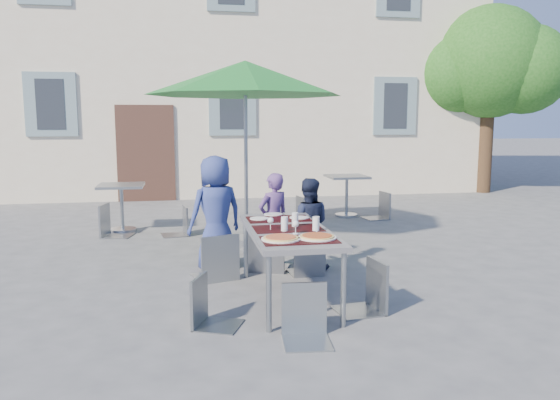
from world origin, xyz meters
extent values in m
plane|color=#4E4F51|center=(0.00, 0.00, 0.00)|extent=(90.00, 90.00, 0.00)
cube|color=beige|center=(0.00, 11.50, 3.50)|extent=(13.00, 8.00, 7.00)
cube|color=#432920|center=(-2.00, 7.47, 1.10)|extent=(1.30, 0.06, 2.20)
cube|color=gray|center=(-4.00, 7.47, 2.20)|extent=(1.10, 0.06, 1.40)
cube|color=#262B33|center=(-4.00, 7.45, 2.20)|extent=(0.60, 0.04, 1.10)
cube|color=gray|center=(0.00, 7.47, 2.20)|extent=(1.10, 0.06, 1.40)
cube|color=#262B33|center=(0.00, 7.45, 2.20)|extent=(0.60, 0.04, 1.10)
cube|color=gray|center=(4.00, 7.47, 2.20)|extent=(1.10, 0.06, 1.40)
cube|color=#262B33|center=(4.00, 7.45, 2.20)|extent=(0.60, 0.04, 1.10)
cylinder|color=#3E2B1A|center=(6.50, 7.50, 1.40)|extent=(0.36, 0.36, 2.80)
sphere|color=#194F15|center=(6.50, 7.50, 3.30)|extent=(2.80, 2.80, 2.80)
sphere|color=#194F15|center=(5.70, 7.80, 3.00)|extent=(2.00, 2.00, 2.00)
sphere|color=#194F15|center=(7.20, 7.10, 3.10)|extent=(2.20, 2.20, 2.20)
sphere|color=#194F15|center=(6.70, 8.10, 3.80)|extent=(1.80, 1.80, 1.80)
cube|color=#47474C|center=(-0.14, 0.03, 0.72)|extent=(0.80, 1.85, 0.05)
cylinder|color=gray|center=(-0.48, -0.84, 0.35)|extent=(0.05, 0.05, 0.70)
cylinder|color=gray|center=(0.20, -0.84, 0.35)|extent=(0.05, 0.05, 0.70)
cylinder|color=gray|center=(-0.48, 0.89, 0.35)|extent=(0.05, 0.05, 0.70)
cylinder|color=gray|center=(0.20, 0.89, 0.35)|extent=(0.05, 0.05, 0.70)
cube|color=black|center=(-0.14, -0.52, 0.75)|extent=(0.70, 0.42, 0.01)
cube|color=black|center=(-0.14, 0.03, 0.75)|extent=(0.70, 0.42, 0.01)
cube|color=black|center=(-0.14, 0.58, 0.75)|extent=(0.70, 0.42, 0.01)
cylinder|color=white|center=(-0.31, -0.49, 0.76)|extent=(0.37, 0.37, 0.01)
cylinder|color=tan|center=(-0.31, -0.49, 0.77)|extent=(0.33, 0.33, 0.01)
cylinder|color=#9F370F|center=(-0.31, -0.49, 0.78)|extent=(0.28, 0.28, 0.01)
cylinder|color=white|center=(0.04, -0.49, 0.76)|extent=(0.36, 0.36, 0.01)
cylinder|color=tan|center=(0.04, -0.49, 0.77)|extent=(0.32, 0.32, 0.01)
cylinder|color=maroon|center=(0.04, -0.49, 0.78)|extent=(0.28, 0.28, 0.01)
cylinder|color=silver|center=(-0.20, -0.10, 0.82)|extent=(0.07, 0.07, 0.15)
cylinder|color=silver|center=(-0.05, 0.11, 0.82)|extent=(0.07, 0.07, 0.15)
cylinder|color=silver|center=(0.11, -0.15, 0.82)|extent=(0.07, 0.07, 0.15)
cylinder|color=silver|center=(-0.33, -0.01, 0.75)|extent=(0.06, 0.06, 0.00)
cylinder|color=silver|center=(-0.33, -0.01, 0.79)|extent=(0.01, 0.01, 0.08)
sphere|color=silver|center=(-0.33, -0.01, 0.85)|extent=(0.06, 0.06, 0.06)
cylinder|color=silver|center=(-0.12, -0.23, 0.75)|extent=(0.06, 0.06, 0.00)
cylinder|color=silver|center=(-0.12, -0.23, 0.79)|extent=(0.01, 0.01, 0.08)
sphere|color=silver|center=(-0.12, -0.23, 0.85)|extent=(0.06, 0.06, 0.06)
cylinder|color=white|center=(-0.35, 0.61, 0.76)|extent=(0.22, 0.22, 0.01)
cube|color=#B9BBC1|center=(-0.21, 0.61, 0.76)|extent=(0.02, 0.18, 0.00)
cylinder|color=white|center=(0.10, 0.59, 0.76)|extent=(0.22, 0.22, 0.01)
cube|color=#B9BBC1|center=(0.24, 0.59, 0.76)|extent=(0.02, 0.18, 0.00)
cylinder|color=white|center=(-0.15, 0.85, 0.76)|extent=(0.22, 0.22, 0.01)
cube|color=#B9BBC1|center=(-0.01, 0.85, 0.76)|extent=(0.02, 0.18, 0.00)
imported|color=navy|center=(-0.80, 1.35, 0.72)|extent=(0.82, 0.68, 1.43)
imported|color=#5C3C7C|center=(-0.07, 1.32, 0.60)|extent=(0.52, 0.45, 1.20)
imported|color=#1A203A|center=(0.33, 1.12, 0.58)|extent=(0.62, 0.45, 1.15)
cube|color=#8F969A|center=(-0.86, 0.95, 0.50)|extent=(0.58, 0.58, 0.03)
cube|color=#8F969A|center=(-0.79, 0.74, 0.77)|extent=(0.45, 0.17, 0.55)
cylinder|color=#8F969A|center=(-0.73, 1.20, 0.24)|extent=(0.02, 0.02, 0.49)
cylinder|color=#8F969A|center=(-1.11, 1.08, 0.24)|extent=(0.02, 0.02, 0.49)
cylinder|color=#8F969A|center=(-0.61, 0.82, 0.24)|extent=(0.02, 0.02, 0.49)
cylinder|color=#8F969A|center=(-0.99, 0.70, 0.24)|extent=(0.02, 0.02, 0.49)
cube|color=gray|center=(-0.14, 1.22, 0.48)|extent=(0.58, 0.58, 0.03)
cube|color=gray|center=(-0.22, 1.02, 0.75)|extent=(0.43, 0.19, 0.54)
cylinder|color=gray|center=(0.11, 1.33, 0.24)|extent=(0.02, 0.02, 0.47)
cylinder|color=gray|center=(-0.26, 1.47, 0.24)|extent=(0.02, 0.02, 0.47)
cylinder|color=gray|center=(-0.03, 0.97, 0.24)|extent=(0.02, 0.02, 0.47)
cylinder|color=gray|center=(-0.39, 1.11, 0.24)|extent=(0.02, 0.02, 0.47)
cube|color=gray|center=(0.26, 0.94, 0.42)|extent=(0.42, 0.42, 0.03)
cube|color=gray|center=(0.27, 0.76, 0.65)|extent=(0.39, 0.06, 0.47)
cylinder|color=gray|center=(0.41, 1.12, 0.21)|extent=(0.02, 0.02, 0.41)
cylinder|color=gray|center=(0.08, 1.10, 0.21)|extent=(0.02, 0.02, 0.41)
cylinder|color=gray|center=(0.44, 0.79, 0.21)|extent=(0.02, 0.02, 0.41)
cylinder|color=gray|center=(0.10, 0.76, 0.21)|extent=(0.02, 0.02, 0.41)
cube|color=gray|center=(-0.91, -0.62, 0.41)|extent=(0.50, 0.50, 0.03)
cube|color=gray|center=(-1.08, -0.55, 0.64)|extent=(0.17, 0.36, 0.46)
cylinder|color=gray|center=(-0.82, -0.84, 0.20)|extent=(0.02, 0.02, 0.40)
cylinder|color=gray|center=(-0.69, -0.53, 0.20)|extent=(0.02, 0.02, 0.40)
cylinder|color=gray|center=(-1.13, -0.71, 0.20)|extent=(0.02, 0.02, 0.40)
cylinder|color=gray|center=(-1.00, -0.40, 0.20)|extent=(0.02, 0.02, 0.40)
cube|color=gray|center=(0.46, -0.48, 0.45)|extent=(0.47, 0.47, 0.03)
cube|color=gray|center=(0.66, -0.46, 0.70)|extent=(0.08, 0.42, 0.50)
cylinder|color=gray|center=(0.26, -0.33, 0.22)|extent=(0.02, 0.02, 0.44)
cylinder|color=gray|center=(0.30, -0.69, 0.22)|extent=(0.02, 0.02, 0.44)
cylinder|color=gray|center=(0.61, -0.28, 0.22)|extent=(0.02, 0.02, 0.44)
cylinder|color=gray|center=(0.66, -0.64, 0.22)|extent=(0.02, 0.02, 0.44)
cube|color=#949B9F|center=(-0.21, -1.13, 0.42)|extent=(0.43, 0.43, 0.03)
cube|color=#949B9F|center=(-0.19, -0.95, 0.66)|extent=(0.40, 0.07, 0.47)
cylinder|color=#949B9F|center=(-0.39, -1.29, 0.21)|extent=(0.02, 0.02, 0.41)
cylinder|color=#949B9F|center=(-0.05, -1.32, 0.21)|extent=(0.02, 0.02, 0.41)
cylinder|color=#949B9F|center=(-0.36, -0.95, 0.21)|extent=(0.02, 0.02, 0.41)
cylinder|color=#949B9F|center=(-0.02, -0.98, 0.21)|extent=(0.02, 0.02, 0.41)
cylinder|color=#B9BBC1|center=(-0.27, 2.61, 0.05)|extent=(0.50, 0.50, 0.11)
cylinder|color=gray|center=(-0.27, 2.61, 1.26)|extent=(0.06, 0.06, 2.52)
cone|color=#197328|center=(-0.27, 2.61, 2.46)|extent=(2.88, 2.88, 0.49)
cylinder|color=#B9BBC1|center=(-2.21, 4.00, 0.02)|extent=(0.44, 0.44, 0.04)
cylinder|color=gray|center=(-2.21, 4.00, 0.37)|extent=(0.06, 0.06, 0.74)
cube|color=gray|center=(-2.21, 4.00, 0.77)|extent=(0.74, 0.74, 0.04)
cube|color=gray|center=(-2.24, 3.56, 0.47)|extent=(0.53, 0.53, 0.03)
cube|color=gray|center=(-2.45, 3.61, 0.73)|extent=(0.13, 0.44, 0.52)
cylinder|color=gray|center=(-2.10, 3.33, 0.23)|extent=(0.02, 0.02, 0.46)
cylinder|color=gray|center=(-2.02, 3.70, 0.23)|extent=(0.02, 0.02, 0.46)
cylinder|color=gray|center=(-2.47, 3.42, 0.23)|extent=(0.02, 0.02, 0.46)
cylinder|color=gray|center=(-2.38, 3.78, 0.23)|extent=(0.02, 0.02, 0.46)
cube|color=gray|center=(-1.35, 3.47, 0.42)|extent=(0.45, 0.45, 0.03)
cube|color=gray|center=(-1.16, 3.50, 0.66)|extent=(0.09, 0.39, 0.47)
cylinder|color=gray|center=(-1.54, 3.61, 0.21)|extent=(0.02, 0.02, 0.41)
cylinder|color=gray|center=(-1.49, 3.27, 0.21)|extent=(0.02, 0.02, 0.41)
cylinder|color=gray|center=(-1.21, 3.66, 0.21)|extent=(0.02, 0.02, 0.41)
cylinder|color=gray|center=(-1.16, 3.33, 0.21)|extent=(0.02, 0.02, 0.41)
cylinder|color=#B9BBC1|center=(1.94, 4.70, 0.02)|extent=(0.44, 0.44, 0.04)
cylinder|color=gray|center=(1.94, 4.70, 0.37)|extent=(0.06, 0.06, 0.74)
cube|color=gray|center=(1.94, 4.70, 0.78)|extent=(0.74, 0.74, 0.04)
cube|color=gray|center=(1.13, 4.46, 0.40)|extent=(0.43, 0.43, 0.03)
cube|color=gray|center=(0.96, 4.43, 0.62)|extent=(0.09, 0.37, 0.45)
cylinder|color=gray|center=(1.32, 4.33, 0.20)|extent=(0.02, 0.02, 0.39)
cylinder|color=gray|center=(1.26, 4.65, 0.20)|extent=(0.02, 0.02, 0.39)
cylinder|color=gray|center=(1.00, 4.28, 0.20)|extent=(0.02, 0.02, 0.39)
cylinder|color=gray|center=(0.95, 4.59, 0.20)|extent=(0.02, 0.02, 0.39)
cube|color=gray|center=(2.39, 4.33, 0.45)|extent=(0.48, 0.48, 0.03)
cube|color=gray|center=(2.59, 4.36, 0.70)|extent=(0.09, 0.42, 0.50)
cylinder|color=gray|center=(2.19, 4.48, 0.22)|extent=(0.02, 0.02, 0.44)
cylinder|color=gray|center=(2.24, 4.13, 0.22)|extent=(0.02, 0.02, 0.44)
cylinder|color=gray|center=(2.55, 4.53, 0.22)|extent=(0.02, 0.02, 0.44)
cylinder|color=gray|center=(2.60, 4.17, 0.22)|extent=(0.02, 0.02, 0.44)
camera|label=1|loc=(-1.21, -5.39, 1.86)|focal=35.00mm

